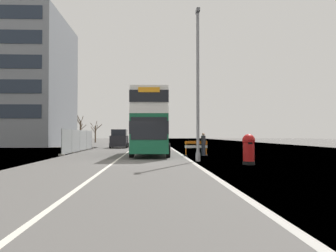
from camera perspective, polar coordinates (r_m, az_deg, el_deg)
name	(u,v)px	position (r m, az deg, el deg)	size (l,w,h in m)	color
ground	(144,163)	(20.62, -3.74, -5.90)	(140.00, 280.00, 0.10)	#565451
double_decker_bus	(151,123)	(28.16, -2.63, 0.55)	(3.01, 10.72, 4.75)	#145638
lamppost_foreground	(198,89)	(21.64, 4.74, 5.87)	(0.29, 0.70, 9.09)	gray
red_pillar_postbox	(249,148)	(19.48, 12.62, -3.39)	(0.67, 0.67, 1.61)	black
roadworks_barrier	(196,146)	(27.10, 4.45, -3.24)	(1.76, 0.67, 1.11)	orange
construction_site_fence	(80,141)	(34.90, -13.77, -2.32)	(0.44, 13.80, 2.06)	#A8AAAD
car_oncoming_near	(119,139)	(43.98, -7.68, -2.08)	(2.09, 4.36, 2.21)	black
car_receding_mid	(150,139)	(53.57, -2.86, -2.01)	(1.95, 4.43, 2.12)	black
bare_tree_far_verge_near	(44,129)	(57.73, -18.99, -0.42)	(2.57, 2.70, 5.04)	#4C3D2D
bare_tree_far_verge_mid	(95,132)	(74.93, -11.38, -0.97)	(2.47, 2.71, 4.44)	#4C3D2D
bare_tree_far_verge_far	(80,129)	(76.71, -13.66, -0.46)	(2.23, 2.53, 5.95)	#4C3D2D
pedestrian_at_kerb	(203,144)	(27.23, 5.60, -2.88)	(0.34, 0.34, 1.72)	#2D3342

